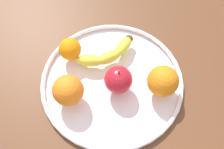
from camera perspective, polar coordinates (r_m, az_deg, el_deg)
The scene contains 7 objects.
ground_plane at distance 75.43cm, azimuth -0.00°, elevation -2.51°, with size 146.97×146.97×4.00cm, color brown.
fruit_bowl at distance 72.83cm, azimuth -0.00°, elevation -1.48°, with size 38.21×38.21×1.80cm.
banana at distance 74.32cm, azimuth -0.76°, elevation 4.33°, with size 18.04×8.68×3.25cm.
apple at distance 68.04cm, azimuth 1.42°, elevation -1.06°, with size 7.23×7.23×8.03cm.
orange_front_left at distance 67.19cm, azimuth -9.23°, elevation -3.30°, with size 7.85×7.85×7.85cm, color orange.
orange_center at distance 68.57cm, azimuth 10.66°, elevation -1.38°, with size 7.96×7.96×7.96cm, color orange.
orange_front_right at distance 74.39cm, azimuth -8.81°, elevation 5.30°, with size 6.06×6.06×6.06cm, color orange.
Camera 1 is at (-21.81, -25.68, 65.49)cm, focal length 43.49 mm.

